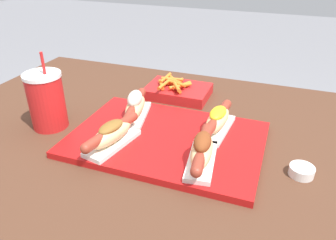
{
  "coord_description": "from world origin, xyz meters",
  "views": [
    {
      "loc": [
        0.26,
        -0.69,
        1.22
      ],
      "look_at": [
        -0.0,
        0.02,
        0.8
      ],
      "focal_mm": 35.0,
      "sensor_mm": 36.0,
      "label": 1
    }
  ],
  "objects_px": {
    "drink_cup": "(47,101)",
    "fries_basket": "(178,91)",
    "hot_dog_1": "(202,150)",
    "hot_dog_0": "(112,134)",
    "hot_dog_3": "(217,120)",
    "sauce_bowl": "(302,171)",
    "serving_tray": "(165,139)",
    "hot_dog_2": "(135,106)"
  },
  "relations": [
    {
      "from": "drink_cup",
      "to": "fries_basket",
      "type": "relative_size",
      "value": 1.05
    },
    {
      "from": "hot_dog_1",
      "to": "hot_dog_0",
      "type": "bearing_deg",
      "value": -178.36
    },
    {
      "from": "hot_dog_0",
      "to": "hot_dog_3",
      "type": "xyz_separation_m",
      "value": [
        0.23,
        0.16,
        0.0
      ]
    },
    {
      "from": "hot_dog_3",
      "to": "sauce_bowl",
      "type": "relative_size",
      "value": 3.62
    },
    {
      "from": "fries_basket",
      "to": "hot_dog_0",
      "type": "bearing_deg",
      "value": -96.85
    },
    {
      "from": "serving_tray",
      "to": "hot_dog_0",
      "type": "xyz_separation_m",
      "value": [
        -0.11,
        -0.09,
        0.04
      ]
    },
    {
      "from": "hot_dog_3",
      "to": "drink_cup",
      "type": "xyz_separation_m",
      "value": [
        -0.46,
        -0.11,
        0.03
      ]
    },
    {
      "from": "hot_dog_0",
      "to": "hot_dog_1",
      "type": "height_order",
      "value": "hot_dog_1"
    },
    {
      "from": "hot_dog_1",
      "to": "hot_dog_3",
      "type": "xyz_separation_m",
      "value": [
        0.0,
        0.16,
        -0.0
      ]
    },
    {
      "from": "sauce_bowl",
      "to": "fries_basket",
      "type": "relative_size",
      "value": 0.27
    },
    {
      "from": "hot_dog_0",
      "to": "sauce_bowl",
      "type": "bearing_deg",
      "value": 8.04
    },
    {
      "from": "hot_dog_1",
      "to": "fries_basket",
      "type": "distance_m",
      "value": 0.42
    },
    {
      "from": "serving_tray",
      "to": "hot_dog_1",
      "type": "height_order",
      "value": "hot_dog_1"
    },
    {
      "from": "hot_dog_1",
      "to": "serving_tray",
      "type": "bearing_deg",
      "value": 146.69
    },
    {
      "from": "hot_dog_2",
      "to": "serving_tray",
      "type": "bearing_deg",
      "value": -30.86
    },
    {
      "from": "hot_dog_2",
      "to": "drink_cup",
      "type": "distance_m",
      "value": 0.25
    },
    {
      "from": "hot_dog_3",
      "to": "fries_basket",
      "type": "distance_m",
      "value": 0.29
    },
    {
      "from": "hot_dog_1",
      "to": "fries_basket",
      "type": "relative_size",
      "value": 0.96
    },
    {
      "from": "serving_tray",
      "to": "hot_dog_1",
      "type": "distance_m",
      "value": 0.15
    },
    {
      "from": "serving_tray",
      "to": "hot_dog_1",
      "type": "relative_size",
      "value": 2.46
    },
    {
      "from": "hot_dog_0",
      "to": "hot_dog_3",
      "type": "distance_m",
      "value": 0.28
    },
    {
      "from": "hot_dog_1",
      "to": "fries_basket",
      "type": "bearing_deg",
      "value": 116.59
    },
    {
      "from": "hot_dog_1",
      "to": "fries_basket",
      "type": "xyz_separation_m",
      "value": [
        -0.19,
        0.37,
        -0.03
      ]
    },
    {
      "from": "sauce_bowl",
      "to": "drink_cup",
      "type": "relative_size",
      "value": 0.26
    },
    {
      "from": "fries_basket",
      "to": "drink_cup",
      "type": "bearing_deg",
      "value": -130.47
    },
    {
      "from": "hot_dog_3",
      "to": "sauce_bowl",
      "type": "xyz_separation_m",
      "value": [
        0.22,
        -0.1,
        -0.04
      ]
    },
    {
      "from": "fries_basket",
      "to": "hot_dog_2",
      "type": "bearing_deg",
      "value": -103.94
    },
    {
      "from": "serving_tray",
      "to": "drink_cup",
      "type": "bearing_deg",
      "value": -174.59
    },
    {
      "from": "drink_cup",
      "to": "fries_basket",
      "type": "height_order",
      "value": "drink_cup"
    },
    {
      "from": "hot_dog_2",
      "to": "fries_basket",
      "type": "bearing_deg",
      "value": 76.06
    },
    {
      "from": "sauce_bowl",
      "to": "drink_cup",
      "type": "height_order",
      "value": "drink_cup"
    },
    {
      "from": "hot_dog_0",
      "to": "drink_cup",
      "type": "distance_m",
      "value": 0.24
    },
    {
      "from": "hot_dog_3",
      "to": "hot_dog_2",
      "type": "bearing_deg",
      "value": -178.54
    },
    {
      "from": "serving_tray",
      "to": "hot_dog_1",
      "type": "xyz_separation_m",
      "value": [
        0.12,
        -0.08,
        0.04
      ]
    },
    {
      "from": "hot_dog_2",
      "to": "hot_dog_3",
      "type": "distance_m",
      "value": 0.24
    },
    {
      "from": "drink_cup",
      "to": "hot_dog_3",
      "type": "bearing_deg",
      "value": 13.43
    },
    {
      "from": "serving_tray",
      "to": "fries_basket",
      "type": "distance_m",
      "value": 0.3
    },
    {
      "from": "hot_dog_0",
      "to": "serving_tray",
      "type": "bearing_deg",
      "value": 37.46
    },
    {
      "from": "drink_cup",
      "to": "hot_dog_2",
      "type": "bearing_deg",
      "value": 25.17
    },
    {
      "from": "sauce_bowl",
      "to": "fries_basket",
      "type": "xyz_separation_m",
      "value": [
        -0.41,
        0.31,
        0.01
      ]
    },
    {
      "from": "hot_dog_0",
      "to": "fries_basket",
      "type": "bearing_deg",
      "value": 83.15
    },
    {
      "from": "hot_dog_1",
      "to": "drink_cup",
      "type": "distance_m",
      "value": 0.47
    }
  ]
}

